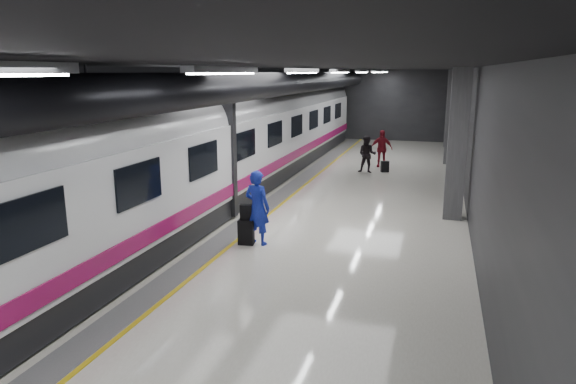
% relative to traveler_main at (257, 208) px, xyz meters
% --- Properties ---
extents(ground, '(40.00, 40.00, 0.00)m').
position_rel_traveler_main_xyz_m(ground, '(0.34, 1.97, -0.97)').
color(ground, silver).
rests_on(ground, ground).
extents(platform_hall, '(10.02, 40.02, 4.51)m').
position_rel_traveler_main_xyz_m(platform_hall, '(0.05, 2.93, 2.56)').
color(platform_hall, black).
rests_on(platform_hall, ground).
extents(train, '(3.05, 38.00, 4.05)m').
position_rel_traveler_main_xyz_m(train, '(-2.91, 1.97, 1.10)').
color(train, black).
rests_on(train, ground).
extents(traveler_main, '(0.80, 0.62, 1.95)m').
position_rel_traveler_main_xyz_m(traveler_main, '(0.00, 0.00, 0.00)').
color(traveler_main, '#1C29D4').
rests_on(traveler_main, ground).
extents(suitcase_main, '(0.43, 0.31, 0.65)m').
position_rel_traveler_main_xyz_m(suitcase_main, '(-0.27, -0.13, -0.65)').
color(suitcase_main, black).
rests_on(suitcase_main, ground).
extents(shoulder_bag, '(0.33, 0.23, 0.40)m').
position_rel_traveler_main_xyz_m(shoulder_bag, '(-0.28, -0.09, -0.12)').
color(shoulder_bag, black).
rests_on(shoulder_bag, suitcase_main).
extents(traveler_far_a, '(0.80, 0.63, 1.64)m').
position_rel_traveler_main_xyz_m(traveler_far_a, '(1.36, 10.46, -0.15)').
color(traveler_far_a, black).
rests_on(traveler_far_a, ground).
extents(traveler_far_b, '(1.03, 0.45, 1.73)m').
position_rel_traveler_main_xyz_m(traveler_far_b, '(1.79, 12.13, -0.11)').
color(traveler_far_b, maroon).
rests_on(traveler_far_b, ground).
extents(suitcase_far, '(0.39, 0.33, 0.49)m').
position_rel_traveler_main_xyz_m(suitcase_far, '(2.11, 10.86, -0.73)').
color(suitcase_far, black).
rests_on(suitcase_far, ground).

